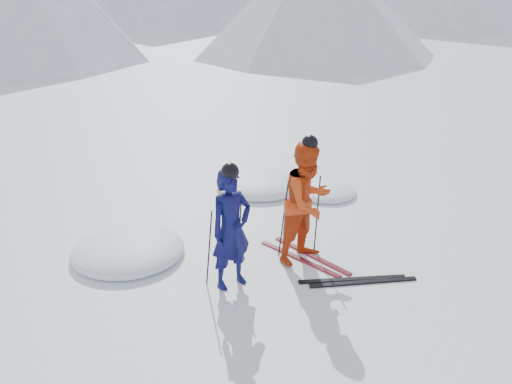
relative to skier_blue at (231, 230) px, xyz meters
name	(u,v)px	position (x,y,z in m)	size (l,w,h in m)	color
ground	(358,241)	(2.61, 0.28, -0.93)	(160.00, 160.00, 0.00)	white
skier_blue	(231,230)	(0.00, 0.00, 0.00)	(0.68, 0.45, 1.87)	#0B0C43
skier_red	(308,202)	(1.45, 0.18, 0.08)	(0.99, 0.77, 2.03)	red
pole_blue_left	(209,248)	(-0.30, 0.15, -0.31)	(0.02, 0.02, 1.24)	black
pole_blue_right	(239,238)	(0.25, 0.25, -0.31)	(0.02, 0.02, 1.24)	black
pole_red_left	(283,219)	(1.15, 0.43, -0.26)	(0.02, 0.02, 1.35)	black
pole_red_right	(317,214)	(1.75, 0.33, -0.26)	(0.02, 0.02, 1.35)	black
ski_worn_left	(299,258)	(1.33, 0.18, -0.92)	(0.09, 1.70, 0.03)	black
ski_worn_right	(311,255)	(1.57, 0.18, -0.92)	(0.09, 1.70, 0.03)	black
ski_loose_a	(352,279)	(1.71, -0.77, -0.92)	(0.09, 1.70, 0.03)	black
ski_loose_b	(363,282)	(1.81, -0.92, -0.92)	(0.09, 1.70, 0.03)	black
snow_lumps	(222,212)	(0.96, 2.53, -0.93)	(6.16, 3.68, 0.43)	white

